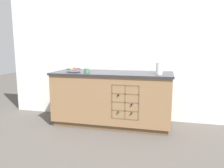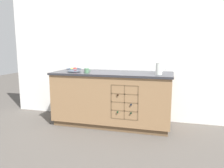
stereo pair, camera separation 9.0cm
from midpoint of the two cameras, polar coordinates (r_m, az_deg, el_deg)
ground_plane at (r=3.96m, az=0.66°, el=-10.37°), size 14.00×14.00×0.00m
back_wall at (r=4.13m, az=2.18°, el=8.53°), size 4.40×0.06×2.55m
kitchen_island at (r=3.82m, az=0.71°, el=-3.76°), size 2.04×0.76×0.93m
fruit_bowl at (r=3.85m, az=-9.27°, el=3.73°), size 0.26×0.26×0.08m
white_pitcher at (r=3.50m, az=12.93°, el=4.02°), size 0.16×0.11×0.19m
ceramic_mug at (r=3.65m, az=-5.93°, el=3.48°), size 0.11×0.07×0.08m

